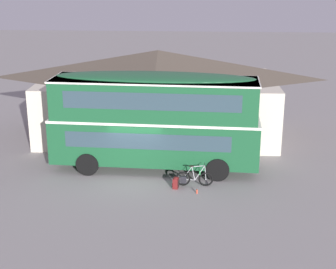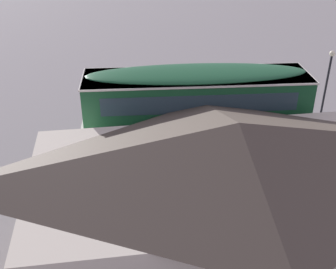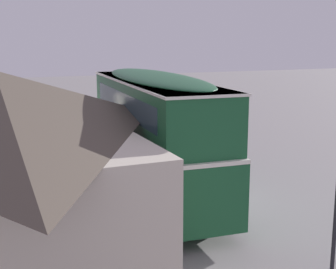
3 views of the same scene
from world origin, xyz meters
TOP-DOWN VIEW (x-y plane):
  - ground_plane at (0.00, 0.00)m, footprint 120.00×120.00m
  - double_decker_bus at (0.84, 1.06)m, footprint 10.12×2.97m
  - touring_bicycle at (2.76, -0.98)m, footprint 1.72×0.47m
  - backpack_on_ground at (1.98, -1.27)m, footprint 0.32×0.37m
  - water_bottle_red_squeeze at (2.95, -1.78)m, footprint 0.07×0.07m
  - pub_building at (0.52, 6.55)m, footprint 14.00×7.70m

SIDE VIEW (x-z plane):
  - ground_plane at x=0.00m, z-range 0.00..0.00m
  - water_bottle_red_squeeze at x=2.95m, z-range -0.01..0.21m
  - backpack_on_ground at x=1.98m, z-range 0.01..0.54m
  - touring_bicycle at x=2.76m, z-range -0.16..0.90m
  - pub_building at x=0.52m, z-range 0.05..5.09m
  - double_decker_bus at x=0.84m, z-range 0.25..5.04m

